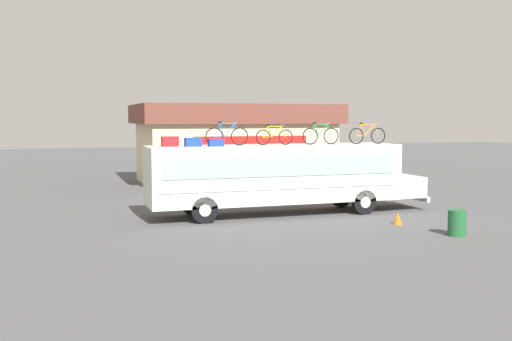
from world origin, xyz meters
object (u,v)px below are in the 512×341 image
luggage_bag_3 (216,143)px  rooftop_bicycle_4 (367,135)px  rooftop_bicycle_1 (227,136)px  luggage_bag_2 (193,142)px  trash_bin (457,223)px  rooftop_bicycle_3 (321,135)px  bus (281,174)px  rooftop_bicycle_2 (274,136)px  traffic_cone (398,218)px  luggage_bag_1 (170,141)px

luggage_bag_3 → rooftop_bicycle_4: bearing=0.8°
rooftop_bicycle_1 → luggage_bag_3: bearing=-138.0°
luggage_bag_2 → trash_bin: (7.93, -6.11, -2.66)m
rooftop_bicycle_1 → rooftop_bicycle_4: bearing=-4.1°
rooftop_bicycle_1 → rooftop_bicycle_3: (4.10, -0.21, -0.02)m
rooftop_bicycle_4 → luggage_bag_3: bearing=-179.2°
rooftop_bicycle_1 → bus: bearing=-4.3°
bus → rooftop_bicycle_4: size_ratio=6.90×
rooftop_bicycle_1 → rooftop_bicycle_2: (2.03, -0.11, -0.05)m
luggage_bag_2 → bus: bearing=2.0°
rooftop_bicycle_3 → trash_bin: rooftop_bicycle_3 is taller
rooftop_bicycle_2 → traffic_cone: bearing=-45.2°
rooftop_bicycle_2 → traffic_cone: (3.69, -3.71, -3.06)m
traffic_cone → rooftop_bicycle_4: bearing=81.7°
luggage_bag_3 → rooftop_bicycle_4: 6.81m
luggage_bag_1 → rooftop_bicycle_1: 2.36m
rooftop_bicycle_1 → rooftop_bicycle_4: (6.20, -0.44, -0.02)m
trash_bin → luggage_bag_2: bearing=142.4°
rooftop_bicycle_3 → rooftop_bicycle_4: 2.12m
luggage_bag_2 → rooftop_bicycle_2: rooftop_bicycle_2 is taller
rooftop_bicycle_2 → rooftop_bicycle_4: size_ratio=0.94×
luggage_bag_3 → rooftop_bicycle_1: bearing=42.0°
rooftop_bicycle_2 → rooftop_bicycle_3: size_ratio=0.98×
bus → traffic_cone: bus is taller
bus → luggage_bag_1: size_ratio=18.50×
bus → luggage_bag_3: (-2.90, -0.37, 1.39)m
rooftop_bicycle_2 → rooftop_bicycle_4: rooftop_bicycle_4 is taller
rooftop_bicycle_3 → trash_bin: 7.23m
rooftop_bicycle_2 → trash_bin: 8.21m
rooftop_bicycle_1 → trash_bin: 9.54m
bus → rooftop_bicycle_1: (-2.30, 0.17, 1.65)m
luggage_bag_1 → rooftop_bicycle_1: (2.35, 0.01, 0.21)m
bus → luggage_bag_2: 4.03m
bus → luggage_bag_3: luggage_bag_3 is taller
rooftop_bicycle_2 → traffic_cone: size_ratio=3.56×
rooftop_bicycle_2 → luggage_bag_2: bearing=-176.9°
luggage_bag_2 → rooftop_bicycle_1: rooftop_bicycle_1 is taller
bus → rooftop_bicycle_1: bearing=175.7°
luggage_bag_1 → luggage_bag_2: luggage_bag_1 is taller
luggage_bag_2 → rooftop_bicycle_1: size_ratio=0.35×
luggage_bag_3 → rooftop_bicycle_1: (0.60, 0.54, 0.26)m
luggage_bag_3 → rooftop_bicycle_1: rooftop_bicycle_1 is taller
rooftop_bicycle_1 → rooftop_bicycle_2: bearing=-3.2°
luggage_bag_1 → traffic_cone: size_ratio=1.42×
rooftop_bicycle_2 → rooftop_bicycle_1: bearing=176.8°
luggage_bag_3 → rooftop_bicycle_1: 0.85m
rooftop_bicycle_2 → traffic_cone: rooftop_bicycle_2 is taller
traffic_cone → luggage_bag_1: bearing=154.7°
luggage_bag_1 → rooftop_bicycle_4: (8.55, -0.43, 0.19)m
luggage_bag_1 → rooftop_bicycle_3: 6.45m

